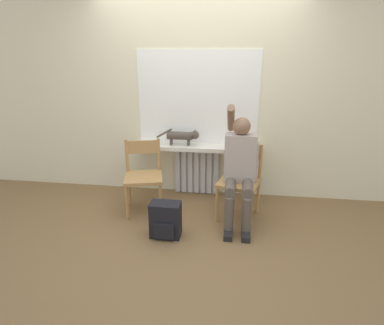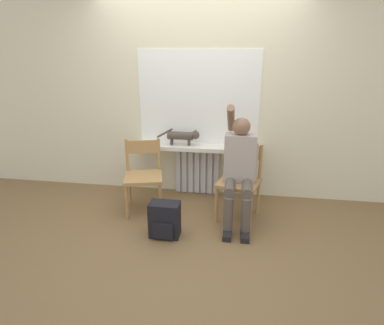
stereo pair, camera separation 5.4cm
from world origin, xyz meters
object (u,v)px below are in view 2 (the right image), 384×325
(chair_left, at_px, (143,175))
(cat, at_px, (184,136))
(chair_right, at_px, (240,180))
(person, at_px, (240,166))
(backpack, at_px, (165,220))

(chair_left, height_order, cat, cat)
(chair_right, distance_m, person, 0.23)
(chair_left, height_order, person, person)
(cat, bearing_deg, chair_left, -130.52)
(chair_right, xyz_separation_m, backpack, (-0.74, -0.55, -0.26))
(chair_left, height_order, chair_right, same)
(chair_right, xyz_separation_m, cat, (-0.72, 0.47, 0.37))
(chair_right, relative_size, backpack, 2.27)
(chair_right, bearing_deg, person, -80.85)
(cat, bearing_deg, chair_right, -32.90)
(cat, xyz_separation_m, backpack, (-0.02, -1.02, -0.64))
(person, xyz_separation_m, cat, (-0.71, 0.57, 0.17))
(person, relative_size, cat, 2.40)
(chair_right, bearing_deg, cat, 161.89)
(chair_left, bearing_deg, backpack, -70.27)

